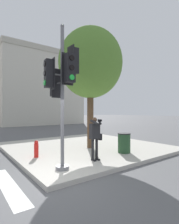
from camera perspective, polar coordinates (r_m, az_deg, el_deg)
name	(u,v)px	position (r m, az deg, el deg)	size (l,w,h in m)	color
ground_plane	(56,182)	(5.68, -10.84, -21.56)	(160.00, 160.00, 0.00)	#5B5B5E
sidewalk_corner	(85,146)	(10.29, -1.62, -11.19)	(8.00, 8.00, 0.16)	#BCB7AD
traffic_signal_pole	(62,81)	(6.03, -8.96, 9.84)	(1.24, 1.24, 4.88)	slate
person_photographer	(95,135)	(7.04, 1.87, -7.38)	(0.58, 0.54, 1.71)	black
street_tree	(90,64)	(9.73, 0.27, 15.53)	(3.42, 3.42, 6.43)	brown
fire_hydrant	(36,149)	(7.89, -16.98, -11.46)	(0.18, 0.24, 0.72)	red
trash_bin	(124,143)	(8.53, 11.24, -9.85)	(0.61, 0.61, 0.92)	#234728
building_right	(38,89)	(31.96, -16.48, 7.20)	(13.19, 9.59, 12.04)	beige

